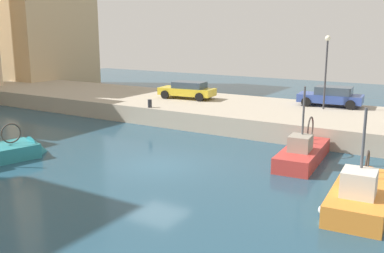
% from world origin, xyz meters
% --- Properties ---
extents(water_surface, '(80.00, 80.00, 0.00)m').
position_xyz_m(water_surface, '(0.00, 0.00, 0.00)').
color(water_surface, navy).
rests_on(water_surface, ground).
extents(quay_wall, '(9.00, 56.00, 1.20)m').
position_xyz_m(quay_wall, '(11.50, 0.00, 0.60)').
color(quay_wall, '#ADA08C').
rests_on(quay_wall, ground).
extents(fishing_boat_orange, '(6.09, 2.29, 4.66)m').
position_xyz_m(fishing_boat_orange, '(0.22, -9.26, 0.11)').
color(fishing_boat_orange, orange).
rests_on(fishing_boat_orange, ground).
extents(fishing_boat_red, '(6.02, 2.08, 4.54)m').
position_xyz_m(fishing_boat_red, '(4.62, -5.66, 0.10)').
color(fishing_boat_red, '#BC3833').
rests_on(fishing_boat_red, ground).
extents(parked_car_yellow, '(2.22, 4.43, 1.30)m').
position_xyz_m(parked_car_yellow, '(12.08, 5.94, 1.88)').
color(parked_car_yellow, gold).
rests_on(parked_car_yellow, quay_wall).
extents(parked_car_blue, '(2.41, 4.44, 1.37)m').
position_xyz_m(parked_car_blue, '(14.43, -4.34, 1.90)').
color(parked_car_blue, '#334C9E').
rests_on(parked_car_blue, quay_wall).
extents(mooring_bollard_mid, '(0.28, 0.28, 0.55)m').
position_xyz_m(mooring_bollard_mid, '(7.35, 6.00, 1.48)').
color(mooring_bollard_mid, '#2D2D33').
rests_on(mooring_bollard_mid, quay_wall).
extents(quay_streetlamp, '(0.36, 0.36, 4.83)m').
position_xyz_m(quay_streetlamp, '(13.00, -4.23, 4.45)').
color(quay_streetlamp, '#38383D').
rests_on(quay_streetlamp, quay_wall).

